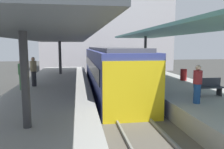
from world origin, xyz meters
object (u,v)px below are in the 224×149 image
commuter_train (108,68)px  litter_bin (184,75)px  platform_bench (208,86)px  passenger_mid_platform (197,84)px  passenger_far_end (34,71)px  passenger_near_bench (22,74)px  platform_sign (144,56)px

commuter_train → litter_bin: size_ratio=19.39×
litter_bin → platform_bench: bearing=-103.4°
passenger_mid_platform → passenger_far_end: 9.15m
commuter_train → passenger_mid_platform: 8.44m
commuter_train → platform_bench: (3.93, -6.81, -0.26)m
passenger_near_bench → platform_bench: bearing=-17.4°
platform_bench → platform_sign: platform_sign is taller
passenger_far_end → platform_sign: bearing=21.3°
commuter_train → passenger_far_end: (-4.91, -2.86, 0.18)m
platform_sign → litter_bin: size_ratio=2.76×
passenger_mid_platform → platform_sign: bearing=88.5°
passenger_near_bench → passenger_far_end: (0.42, 1.04, 0.05)m
platform_sign → litter_bin: bearing=-46.4°
commuter_train → litter_bin: commuter_train is taller
commuter_train → passenger_mid_platform: commuter_train is taller
commuter_train → passenger_mid_platform: size_ratio=9.59×
platform_bench → litter_bin: size_ratio=1.75×
passenger_near_bench → passenger_far_end: 1.13m
passenger_mid_platform → litter_bin: bearing=67.7°
platform_bench → passenger_near_bench: 9.72m
litter_bin → commuter_train: bearing=157.1°
platform_bench → passenger_mid_platform: (-1.29, -1.20, 0.37)m
commuter_train → passenger_near_bench: bearing=-143.8°
platform_sign → passenger_near_bench: (-8.19, -4.07, -0.76)m
passenger_mid_platform → passenger_far_end: bearing=145.7°
passenger_mid_platform → passenger_near_bench: bearing=152.7°
litter_bin → passenger_near_bench: passenger_near_bench is taller
commuter_train → litter_bin: (5.05, -2.14, -0.33)m
platform_sign → passenger_far_end: 8.36m
litter_bin → passenger_far_end: passenger_far_end is taller
litter_bin → passenger_far_end: 10.00m
platform_bench → passenger_near_bench: passenger_near_bench is taller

